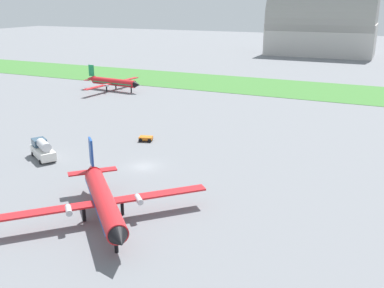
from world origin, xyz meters
name	(u,v)px	position (x,y,z in m)	size (l,w,h in m)	color
ground_plane	(144,166)	(0.00, 0.00, 0.00)	(600.00, 600.00, 0.00)	slate
grass_taxiway_strip	(267,87)	(0.00, 73.16, 0.04)	(360.00, 28.00, 0.08)	#3D7533
airplane_foreground_turboprop	(103,199)	(4.86, -17.43, 2.78)	(19.14, 18.92, 7.59)	red
airplane_taxiing_turboprop	(113,82)	(-39.10, 49.14, 2.50)	(19.54, 22.79, 6.83)	red
fuel_truck_near_gate	(43,149)	(-16.95, -3.73, 1.58)	(6.80, 5.44, 3.29)	white
baggage_cart_midfield	(146,138)	(-6.20, 11.34, 0.57)	(2.77, 2.34, 0.90)	orange
hangar_distant	(322,24)	(1.42, 162.74, 14.08)	(48.40, 28.61, 31.59)	#BCB7B2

